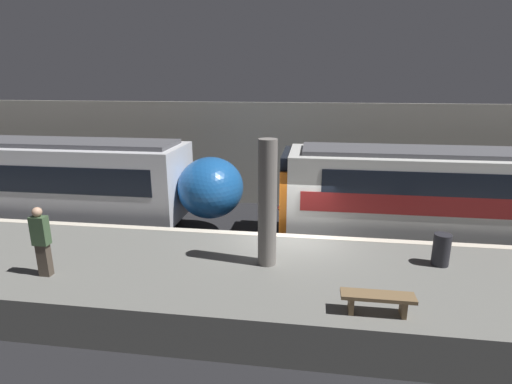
% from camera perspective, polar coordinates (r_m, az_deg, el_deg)
% --- Properties ---
extents(ground_plane, '(120.00, 120.00, 0.00)m').
position_cam_1_polar(ground_plane, '(13.08, 5.19, -10.39)').
color(ground_plane, black).
extents(platform, '(40.00, 4.79, 1.08)m').
position_cam_1_polar(platform, '(10.71, 4.54, -13.43)').
color(platform, slate).
rests_on(platform, ground).
extents(station_rear_barrier, '(50.00, 0.15, 4.76)m').
position_cam_1_polar(station_rear_barrier, '(18.52, 6.47, 5.21)').
color(station_rear_barrier, '#B2AD9E').
rests_on(station_rear_barrier, ground).
extents(support_pillar_near, '(0.48, 0.48, 3.30)m').
position_cam_1_polar(support_pillar_near, '(10.10, 1.64, -1.69)').
color(support_pillar_near, slate).
rests_on(support_pillar_near, platform).
extents(train_modern, '(16.66, 2.96, 3.52)m').
position_cam_1_polar(train_modern, '(18.26, -29.86, 1.21)').
color(train_modern, black).
rests_on(train_modern, ground).
extents(person_waiting, '(0.38, 0.24, 1.77)m').
position_cam_1_polar(person_waiting, '(11.02, -28.32, -6.03)').
color(person_waiting, '#473D33').
rests_on(person_waiting, platform).
extents(platform_bench, '(1.50, 0.40, 0.45)m').
position_cam_1_polar(platform_bench, '(8.84, 16.96, -14.42)').
color(platform_bench, brown).
rests_on(platform_bench, platform).
extents(trash_bin, '(0.44, 0.44, 0.85)m').
position_cam_1_polar(trash_bin, '(11.51, 24.96, -7.48)').
color(trash_bin, '#232328').
rests_on(trash_bin, platform).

